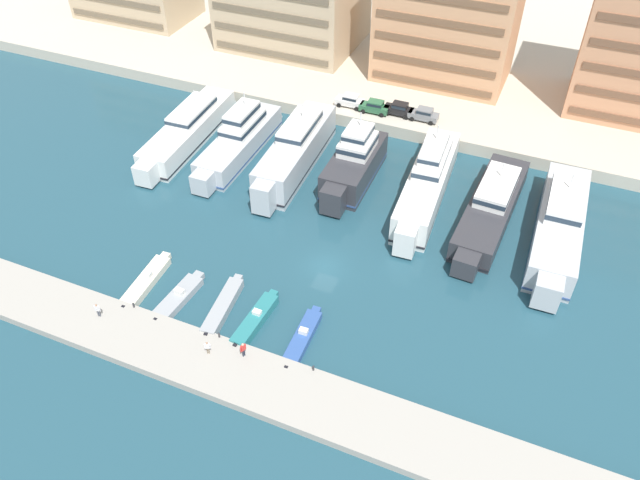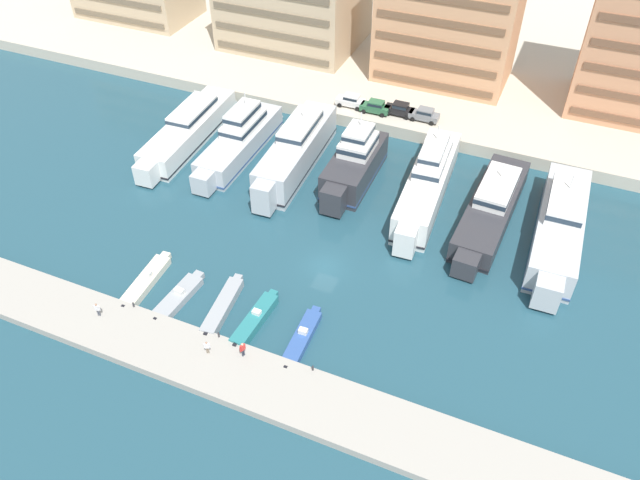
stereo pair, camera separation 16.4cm
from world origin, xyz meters
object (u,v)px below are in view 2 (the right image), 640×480
object	(u,v)px
pedestrian_mid_deck	(97,309)
pedestrian_near_edge	(243,348)
motorboat_blue_center	(302,338)
yacht_white_far_left	(188,130)
motorboat_teal_center_left	(255,319)
yacht_charcoal_center_left	(354,164)
yacht_white_center	(428,181)
yacht_charcoal_center_right	(491,208)
motorboat_grey_left	(178,297)
car_white_far_left	(351,100)
car_green_left	(375,106)
motorboat_cream_far_left	(146,281)
pedestrian_far_side	(207,347)
yacht_silver_mid_left	(296,151)
yacht_silver_mid_right	(560,226)
motorboat_grey_mid_left	(223,306)
car_black_mid_left	(400,109)
car_grey_center_left	(425,114)
yacht_silver_left	(240,139)

from	to	relation	value
pedestrian_mid_deck	pedestrian_near_edge	bearing A→B (deg)	4.70
motorboat_blue_center	pedestrian_near_edge	bearing A→B (deg)	-132.88
yacht_white_far_left	motorboat_teal_center_left	xyz separation A→B (m)	(23.49, -25.54, -1.29)
yacht_charcoal_center_left	yacht_white_center	xyz separation A→B (m)	(9.45, -0.04, 0.03)
motorboat_teal_center_left	yacht_charcoal_center_right	bearing A→B (deg)	54.57
pedestrian_near_edge	pedestrian_mid_deck	size ratio (longest dim) A/B	1.03
motorboat_grey_left	car_white_far_left	xyz separation A→B (m)	(3.18, 40.48, 2.32)
car_green_left	pedestrian_mid_deck	world-z (taller)	car_green_left
motorboat_cream_far_left	car_green_left	size ratio (longest dim) A/B	2.09
pedestrian_far_side	yacht_charcoal_center_right	bearing A→B (deg)	57.07
motorboat_cream_far_left	motorboat_blue_center	distance (m)	18.17
yacht_white_far_left	pedestrian_near_edge	size ratio (longest dim) A/B	13.02
yacht_silver_mid_left	car_green_left	bearing A→B (deg)	67.87
motorboat_grey_left	pedestrian_mid_deck	distance (m)	7.86
yacht_white_center	yacht_silver_mid_right	distance (m)	15.73
yacht_white_far_left	motorboat_grey_mid_left	xyz separation A→B (m)	(19.66, -25.20, -1.33)
yacht_white_center	yacht_silver_mid_right	world-z (taller)	yacht_white_center
yacht_silver_mid_left	yacht_silver_mid_right	distance (m)	32.99
yacht_charcoal_center_left	car_black_mid_left	world-z (taller)	yacht_charcoal_center_left
yacht_white_far_left	car_grey_center_left	world-z (taller)	yacht_white_far_left
yacht_charcoal_center_right	yacht_white_far_left	bearing A→B (deg)	179.28
yacht_silver_left	motorboat_teal_center_left	distance (m)	30.19
yacht_silver_mid_right	motorboat_cream_far_left	distance (m)	45.35
yacht_silver_left	car_green_left	bearing A→B (deg)	45.31
yacht_silver_mid_left	yacht_silver_mid_right	size ratio (longest dim) A/B	0.95
yacht_silver_mid_left	pedestrian_far_side	size ratio (longest dim) A/B	13.80
yacht_silver_left	motorboat_blue_center	bearing A→B (deg)	-51.33
yacht_silver_mid_left	yacht_charcoal_center_right	distance (m)	25.29
motorboat_cream_far_left	car_black_mid_left	xyz separation A→B (m)	(14.67, 40.30, 2.32)
yacht_charcoal_center_left	yacht_white_center	bearing A→B (deg)	-0.25
yacht_white_center	motorboat_grey_mid_left	xyz separation A→B (m)	(-13.68, -25.59, -2.04)
motorboat_teal_center_left	pedestrian_near_edge	world-z (taller)	pedestrian_near_edge
yacht_charcoal_center_right	car_white_far_left	distance (m)	27.78
yacht_silver_mid_left	pedestrian_mid_deck	world-z (taller)	yacht_silver_mid_left
motorboat_teal_center_left	pedestrian_near_edge	xyz separation A→B (m)	(1.17, -4.51, 1.32)
motorboat_grey_mid_left	car_black_mid_left	bearing A→B (deg)	82.28
yacht_white_center	motorboat_grey_left	size ratio (longest dim) A/B	2.95
car_green_left	motorboat_grey_left	bearing A→B (deg)	-99.80
yacht_charcoal_center_right	motorboat_grey_left	xyz separation A→B (m)	(-26.46, -25.36, -1.31)
yacht_silver_mid_left	pedestrian_far_side	xyz separation A→B (m)	(5.48, -31.24, -0.71)
motorboat_cream_far_left	yacht_charcoal_center_left	bearing A→B (deg)	62.34
yacht_silver_mid_left	yacht_white_center	world-z (taller)	yacht_white_center
yacht_silver_left	car_white_far_left	distance (m)	17.67
car_black_mid_left	pedestrian_mid_deck	bearing A→B (deg)	-108.78
yacht_silver_mid_right	yacht_silver_left	bearing A→B (deg)	177.82
motorboat_cream_far_left	pedestrian_near_edge	xyz separation A→B (m)	(14.21, -4.83, 1.44)
pedestrian_near_edge	pedestrian_mid_deck	xyz separation A→B (m)	(-15.31, -1.26, -0.03)
car_white_far_left	yacht_silver_mid_right	bearing A→B (deg)	-27.29
motorboat_blue_center	yacht_charcoal_center_right	bearing A→B (deg)	63.36
motorboat_grey_mid_left	motorboat_blue_center	distance (m)	8.97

